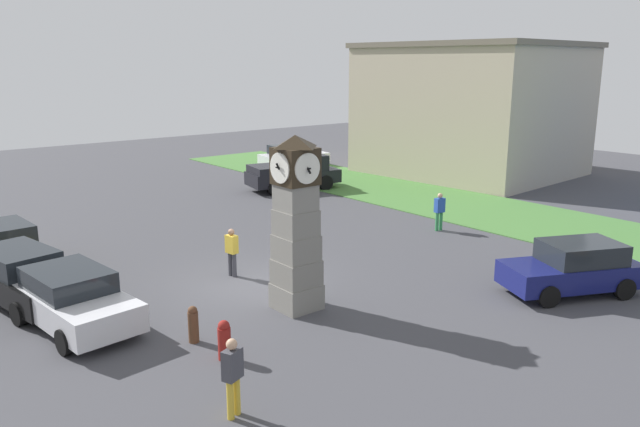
# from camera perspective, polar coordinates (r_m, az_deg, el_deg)

# --- Properties ---
(ground_plane) EXTENTS (75.45, 75.45, 0.00)m
(ground_plane) POSITION_cam_1_polar(r_m,az_deg,el_deg) (19.54, -6.32, -6.47)
(ground_plane) COLOR #424247
(clock_tower) EXTENTS (1.29, 1.33, 4.85)m
(clock_tower) POSITION_cam_1_polar(r_m,az_deg,el_deg) (16.93, -2.21, -1.27)
(clock_tower) COLOR gray
(clock_tower) RESTS_ON ground_plane
(bollard_near_tower) EXTENTS (0.31, 0.31, 0.96)m
(bollard_near_tower) POSITION_cam_1_polar(r_m,az_deg,el_deg) (14.80, -8.74, -11.33)
(bollard_near_tower) COLOR maroon
(bollard_near_tower) RESTS_ON ground_plane
(bollard_mid_row) EXTENTS (0.26, 0.26, 0.94)m
(bollard_mid_row) POSITION_cam_1_polar(r_m,az_deg,el_deg) (15.77, -11.51, -9.86)
(bollard_mid_row) COLOR brown
(bollard_mid_row) RESTS_ON ground_plane
(car_navy_sedan) EXTENTS (3.92, 2.26, 1.59)m
(car_navy_sedan) POSITION_cam_1_polar(r_m,az_deg,el_deg) (22.72, -27.11, -2.92)
(car_navy_sedan) COLOR gold
(car_navy_sedan) RESTS_ON ground_plane
(car_near_tower) EXTENTS (4.64, 2.44, 1.56)m
(car_near_tower) POSITION_cam_1_polar(r_m,az_deg,el_deg) (19.65, -25.56, -5.23)
(car_near_tower) COLOR black
(car_near_tower) RESTS_ON ground_plane
(car_by_building) EXTENTS (4.33, 2.28, 1.51)m
(car_by_building) POSITION_cam_1_polar(r_m,az_deg,el_deg) (17.39, -21.62, -7.26)
(car_by_building) COLOR silver
(car_by_building) RESTS_ON ground_plane
(car_far_lot) EXTENTS (2.53, 4.60, 1.46)m
(car_far_lot) POSITION_cam_1_polar(r_m,az_deg,el_deg) (41.00, -2.52, 5.31)
(car_far_lot) COLOR silver
(car_far_lot) RESTS_ON ground_plane
(car_silver_hatch) EXTENTS (3.28, 4.35, 1.56)m
(car_silver_hatch) POSITION_cam_1_polar(r_m,az_deg,el_deg) (19.95, 22.17, -4.62)
(car_silver_hatch) COLOR navy
(car_silver_hatch) RESTS_ON ground_plane
(pickup_truck) EXTENTS (2.94, 5.19, 1.85)m
(pickup_truck) POSITION_cam_1_polar(r_m,az_deg,el_deg) (33.59, -2.42, 3.76)
(pickup_truck) COLOR black
(pickup_truck) RESTS_ON ground_plane
(pedestrian_near_bench) EXTENTS (0.30, 0.43, 1.56)m
(pedestrian_near_bench) POSITION_cam_1_polar(r_m,az_deg,el_deg) (25.75, 10.87, 0.36)
(pedestrian_near_bench) COLOR #338C4C
(pedestrian_near_bench) RESTS_ON ground_plane
(pedestrian_crossing_lot) EXTENTS (0.43, 0.29, 1.57)m
(pedestrian_crossing_lot) POSITION_cam_1_polar(r_m,az_deg,el_deg) (20.09, -8.07, -3.27)
(pedestrian_crossing_lot) COLOR #3F3F47
(pedestrian_crossing_lot) RESTS_ON ground_plane
(pedestrian_by_cars) EXTENTS (0.37, 0.46, 1.63)m
(pedestrian_by_cars) POSITION_cam_1_polar(r_m,az_deg,el_deg) (12.39, -7.99, -14.22)
(pedestrian_by_cars) COLOR gold
(pedestrian_by_cars) RESTS_ON ground_plane
(warehouse_blue_far) EXTENTS (12.09, 11.06, 7.83)m
(warehouse_blue_far) POSITION_cam_1_polar(r_m,az_deg,el_deg) (39.63, 13.67, 9.27)
(warehouse_blue_far) COLOR #B7A88E
(warehouse_blue_far) RESTS_ON ground_plane
(grass_verge_far) EXTENTS (45.27, 6.14, 0.04)m
(grass_verge_far) POSITION_cam_1_polar(r_m,az_deg,el_deg) (30.07, 14.32, 0.40)
(grass_verge_far) COLOR #477A38
(grass_verge_far) RESTS_ON ground_plane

